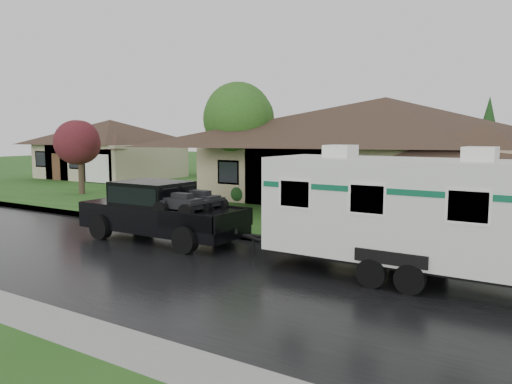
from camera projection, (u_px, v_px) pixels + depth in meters
ground at (188, 248)px, 16.73m from camera, size 140.00×140.00×0.00m
road at (144, 260)px, 15.06m from camera, size 140.00×8.00×0.01m
curb at (227, 234)px, 18.60m from camera, size 140.00×0.50×0.15m
lawn at (355, 198)px, 29.25m from camera, size 140.00×26.00×0.15m
house_main at (389, 138)px, 26.64m from camera, size 19.44×10.80×6.90m
house_far at (111, 144)px, 41.34m from camera, size 10.80×8.64×5.80m
tree_left_green at (239, 119)px, 26.22m from camera, size 3.84×3.84×6.35m
tree_red at (80, 142)px, 30.13m from camera, size 2.77×2.77×4.58m
shrub_row at (350, 201)px, 23.35m from camera, size 13.60×1.00×1.00m
pickup_truck at (159, 209)px, 17.78m from camera, size 6.32×2.40×2.11m
travel_trailer at (407, 209)px, 12.96m from camera, size 7.79×2.74×3.50m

